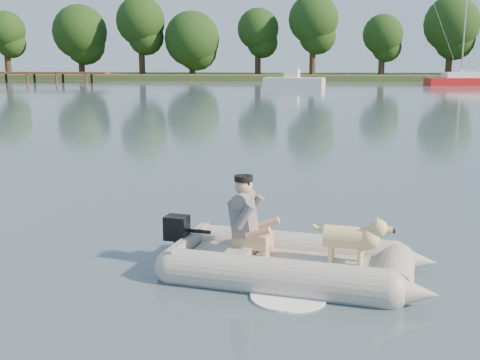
# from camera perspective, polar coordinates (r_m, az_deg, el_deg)

# --- Properties ---
(water) EXTENTS (160.00, 160.00, 0.00)m
(water) POSITION_cam_1_polar(r_m,az_deg,el_deg) (8.45, -0.74, -7.58)
(water) COLOR #50626C
(water) RESTS_ON ground
(shore_bank) EXTENTS (160.00, 12.00, 0.70)m
(shore_bank) POSITION_cam_1_polar(r_m,az_deg,el_deg) (69.99, 3.71, 9.73)
(shore_bank) COLOR #47512D
(shore_bank) RESTS_ON water
(dock) EXTENTS (18.00, 2.00, 1.04)m
(dock) POSITION_cam_1_polar(r_m,az_deg,el_deg) (65.66, -20.04, 9.15)
(dock) COLOR #4C331E
(dock) RESTS_ON water
(treeline) EXTENTS (71.02, 7.35, 9.27)m
(treeline) POSITION_cam_1_polar(r_m,az_deg,el_deg) (69.24, 0.59, 14.06)
(treeline) COLOR #332316
(treeline) RESTS_ON shore_bank
(dinghy) EXTENTS (5.29, 4.30, 1.36)m
(dinghy) POSITION_cam_1_polar(r_m,az_deg,el_deg) (7.72, 5.30, -4.99)
(dinghy) COLOR #989893
(dinghy) RESTS_ON water
(man) EXTENTS (0.83, 0.75, 1.06)m
(man) POSITION_cam_1_polar(r_m,az_deg,el_deg) (7.88, 0.48, -3.22)
(man) COLOR #5E5E63
(man) RESTS_ON dinghy
(dog) EXTENTS (0.97, 0.52, 0.61)m
(dog) POSITION_cam_1_polar(r_m,az_deg,el_deg) (7.70, 10.04, -5.74)
(dog) COLOR tan
(dog) RESTS_ON dinghy
(outboard_motor) EXTENTS (0.46, 0.37, 0.77)m
(outboard_motor) POSITION_cam_1_polar(r_m,az_deg,el_deg) (8.26, -5.98, -5.87)
(outboard_motor) COLOR black
(outboard_motor) RESTS_ON dinghy
(motorboat) EXTENTS (5.66, 3.21, 2.26)m
(motorboat) POSITION_cam_1_polar(r_m,az_deg,el_deg) (53.01, 5.17, 9.87)
(motorboat) COLOR white
(motorboat) RESTS_ON water
(sailboat) EXTENTS (7.27, 2.86, 9.74)m
(sailboat) POSITION_cam_1_polar(r_m,az_deg,el_deg) (59.27, 20.52, 8.81)
(sailboat) COLOR #AA1316
(sailboat) RESTS_ON water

